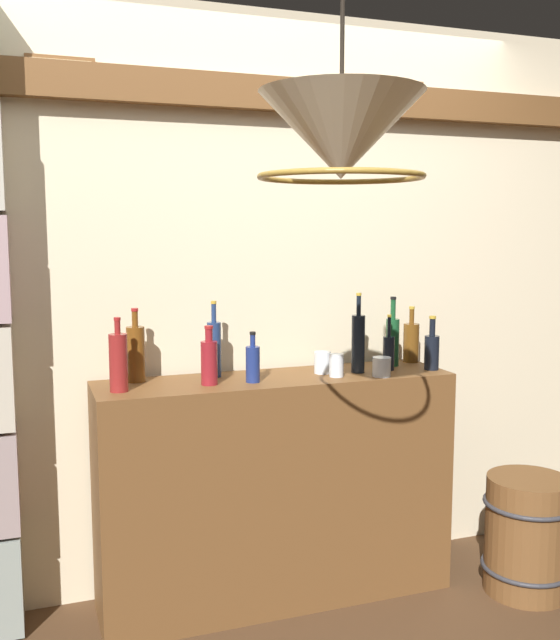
# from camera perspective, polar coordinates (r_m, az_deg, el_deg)

# --- Properties ---
(panelled_rear_partition) EXTENTS (3.71, 0.15, 2.54)m
(panelled_rear_partition) POSITION_cam_1_polar(r_m,az_deg,el_deg) (3.26, -1.90, 2.47)
(panelled_rear_partition) COLOR beige
(panelled_rear_partition) RESTS_ON ground
(bar_shelf_unit) EXTENTS (1.52, 0.39, 0.98)m
(bar_shelf_unit) POSITION_cam_1_polar(r_m,az_deg,el_deg) (3.19, -0.31, -13.15)
(bar_shelf_unit) COLOR brown
(bar_shelf_unit) RESTS_ON ground
(liquor_bottle_bourbon) EXTENTS (0.06, 0.06, 0.35)m
(liquor_bottle_bourbon) POSITION_cam_1_polar(r_m,az_deg,el_deg) (3.15, 6.19, -1.76)
(liquor_bottle_bourbon) COLOR black
(liquor_bottle_bourbon) RESTS_ON bar_shelf_unit
(liquor_bottle_mezcal) EXTENTS (0.06, 0.06, 0.21)m
(liquor_bottle_mezcal) POSITION_cam_1_polar(r_m,az_deg,el_deg) (2.95, -2.16, -3.40)
(liquor_bottle_mezcal) COLOR navy
(liquor_bottle_mezcal) RESTS_ON bar_shelf_unit
(liquor_bottle_amaro) EXTENTS (0.06, 0.06, 0.32)m
(liquor_bottle_amaro) POSITION_cam_1_polar(r_m,az_deg,el_deg) (3.33, 8.87, -1.58)
(liquor_bottle_amaro) COLOR #184A27
(liquor_bottle_amaro) RESTS_ON bar_shelf_unit
(liquor_bottle_rye) EXTENTS (0.07, 0.07, 0.29)m
(liquor_bottle_rye) POSITION_cam_1_polar(r_m,az_deg,el_deg) (2.84, -12.63, -3.23)
(liquor_bottle_rye) COLOR maroon
(liquor_bottle_rye) RESTS_ON bar_shelf_unit
(liquor_bottle_rum) EXTENTS (0.06, 0.06, 0.32)m
(liquor_bottle_rum) POSITION_cam_1_polar(r_m,az_deg,el_deg) (3.06, -5.22, -2.19)
(liquor_bottle_rum) COLOR navy
(liquor_bottle_rum) RESTS_ON bar_shelf_unit
(liquor_bottle_gin) EXTENTS (0.07, 0.07, 0.24)m
(liquor_bottle_gin) POSITION_cam_1_polar(r_m,az_deg,el_deg) (2.91, -5.61, -3.23)
(liquor_bottle_gin) COLOR maroon
(liquor_bottle_gin) RESTS_ON bar_shelf_unit
(liquor_bottle_scotch) EXTENTS (0.07, 0.07, 0.26)m
(liquor_bottle_scotch) POSITION_cam_1_polar(r_m,az_deg,el_deg) (3.45, 10.31, -1.69)
(liquor_bottle_scotch) COLOR brown
(liquor_bottle_scotch) RESTS_ON bar_shelf_unit
(liquor_bottle_vodka) EXTENTS (0.05, 0.05, 0.25)m
(liquor_bottle_vodka) POSITION_cam_1_polar(r_m,az_deg,el_deg) (3.23, 8.57, -2.49)
(liquor_bottle_vodka) COLOR black
(liquor_bottle_vodka) RESTS_ON bar_shelf_unit
(liquor_bottle_vermouth) EXTENTS (0.07, 0.07, 0.30)m
(liquor_bottle_vermouth) POSITION_cam_1_polar(r_m,az_deg,el_deg) (3.01, -11.31, -2.57)
(liquor_bottle_vermouth) COLOR brown
(liquor_bottle_vermouth) RESTS_ON bar_shelf_unit
(liquor_bottle_tequila) EXTENTS (0.07, 0.07, 0.24)m
(liquor_bottle_tequila) POSITION_cam_1_polar(r_m,az_deg,el_deg) (3.28, 11.88, -2.35)
(liquor_bottle_tequila) COLOR black
(liquor_bottle_tequila) RESTS_ON bar_shelf_unit
(glass_tumbler_rocks) EXTENTS (0.07, 0.07, 0.09)m
(glass_tumbler_rocks) POSITION_cam_1_polar(r_m,az_deg,el_deg) (3.14, 3.37, -3.36)
(glass_tumbler_rocks) COLOR silver
(glass_tumbler_rocks) RESTS_ON bar_shelf_unit
(glass_tumbler_highball) EXTENTS (0.06, 0.06, 0.10)m
(glass_tumbler_highball) POSITION_cam_1_polar(r_m,az_deg,el_deg) (3.07, 4.48, -3.58)
(glass_tumbler_highball) COLOR silver
(glass_tumbler_highball) RESTS_ON bar_shelf_unit
(glass_tumbler_shot) EXTENTS (0.08, 0.08, 0.08)m
(glass_tumbler_shot) POSITION_cam_1_polar(r_m,az_deg,el_deg) (3.10, 8.01, -3.68)
(glass_tumbler_shot) COLOR silver
(glass_tumbler_shot) RESTS_ON bar_shelf_unit
(pendant_lamp) EXTENTS (0.46, 0.46, 0.54)m
(pendant_lamp) POSITION_cam_1_polar(r_m,az_deg,el_deg) (2.02, 4.85, 14.10)
(pendant_lamp) COLOR #EFE5C6
(wooden_barrel) EXTENTS (0.39, 0.39, 0.52)m
(wooden_barrel) POSITION_cam_1_polar(r_m,az_deg,el_deg) (3.49, 18.91, -15.72)
(wooden_barrel) COLOR brown
(wooden_barrel) RESTS_ON ground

